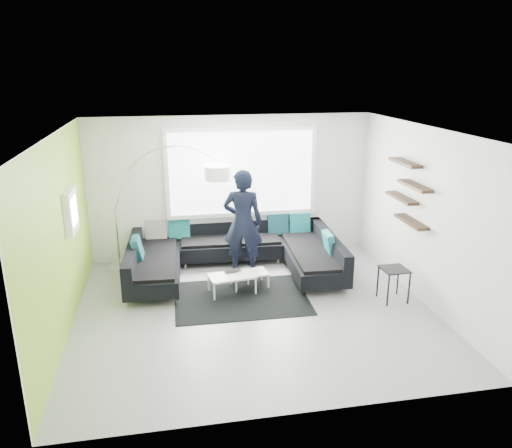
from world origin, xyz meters
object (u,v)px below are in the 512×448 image
(arc_lamp, at_px, (115,209))
(side_table, at_px, (393,284))
(laptop, at_px, (234,272))
(coffee_table, at_px, (241,281))
(person, at_px, (243,223))
(sectional_sofa, at_px, (234,256))

(arc_lamp, height_order, side_table, arc_lamp)
(laptop, bearing_deg, arc_lamp, 128.14)
(coffee_table, height_order, person, person)
(arc_lamp, relative_size, person, 1.19)
(coffee_table, xyz_separation_m, arc_lamp, (-2.12, 1.37, 1.01))
(side_table, xyz_separation_m, person, (-2.23, 1.56, 0.70))
(side_table, distance_m, person, 2.81)
(person, bearing_deg, side_table, 160.26)
(coffee_table, xyz_separation_m, person, (0.16, 0.72, 0.82))
(sectional_sofa, distance_m, coffee_table, 0.71)
(side_table, bearing_deg, person, 144.89)
(person, distance_m, laptop, 0.99)
(side_table, relative_size, laptop, 1.68)
(sectional_sofa, relative_size, arc_lamp, 1.65)
(arc_lamp, xyz_separation_m, laptop, (2.00, -1.35, -0.84))
(side_table, bearing_deg, laptop, 160.77)
(sectional_sofa, bearing_deg, laptop, -96.05)
(coffee_table, height_order, side_table, side_table)
(laptop, bearing_deg, side_table, -37.18)
(side_table, bearing_deg, sectional_sofa, 147.48)
(coffee_table, bearing_deg, sectional_sofa, 82.74)
(person, relative_size, laptop, 5.90)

